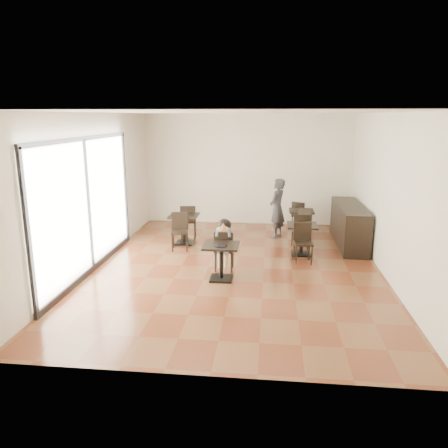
# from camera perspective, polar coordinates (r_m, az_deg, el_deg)

# --- Properties ---
(floor) EXTENTS (6.00, 8.00, 0.01)m
(floor) POSITION_cam_1_polar(r_m,az_deg,el_deg) (9.31, 1.58, -5.70)
(floor) COLOR brown
(floor) RESTS_ON ground
(ceiling) EXTENTS (6.00, 8.00, 0.01)m
(ceiling) POSITION_cam_1_polar(r_m,az_deg,el_deg) (8.76, 1.73, 14.41)
(ceiling) COLOR silver
(ceiling) RESTS_ON floor
(wall_back) EXTENTS (6.00, 0.01, 3.20)m
(wall_back) POSITION_cam_1_polar(r_m,az_deg,el_deg) (12.85, 3.08, 7.10)
(wall_back) COLOR white
(wall_back) RESTS_ON floor
(wall_front) EXTENTS (6.00, 0.01, 3.20)m
(wall_front) POSITION_cam_1_polar(r_m,az_deg,el_deg) (5.03, -1.98, -3.80)
(wall_front) COLOR white
(wall_front) RESTS_ON floor
(wall_left) EXTENTS (0.01, 8.00, 3.20)m
(wall_left) POSITION_cam_1_polar(r_m,az_deg,el_deg) (9.61, -16.54, 4.21)
(wall_left) COLOR white
(wall_left) RESTS_ON floor
(wall_right) EXTENTS (0.01, 8.00, 3.20)m
(wall_right) POSITION_cam_1_polar(r_m,az_deg,el_deg) (9.17, 20.73, 3.44)
(wall_right) COLOR white
(wall_right) RESTS_ON floor
(storefront_window) EXTENTS (0.04, 4.50, 2.60)m
(storefront_window) POSITION_cam_1_polar(r_m,az_deg,el_deg) (9.18, -17.46, 2.44)
(storefront_window) COLOR white
(storefront_window) RESTS_ON floor
(child_table) EXTENTS (0.68, 0.68, 0.72)m
(child_table) POSITION_cam_1_polar(r_m,az_deg,el_deg) (8.54, -0.36, -4.99)
(child_table) COLOR black
(child_table) RESTS_ON floor
(child_chair) EXTENTS (0.39, 0.39, 0.86)m
(child_chair) POSITION_cam_1_polar(r_m,az_deg,el_deg) (9.04, 0.03, -3.43)
(child_chair) COLOR black
(child_chair) RESTS_ON floor
(child) EXTENTS (0.39, 0.54, 1.08)m
(child) POSITION_cam_1_polar(r_m,az_deg,el_deg) (9.00, 0.03, -2.76)
(child) COLOR slate
(child) RESTS_ON child_chair
(plate) EXTENTS (0.24, 0.24, 0.01)m
(plate) POSITION_cam_1_polar(r_m,az_deg,el_deg) (8.33, -0.44, -2.84)
(plate) COLOR black
(plate) RESTS_ON child_table
(pizza_slice) EXTENTS (0.25, 0.19, 0.06)m
(pizza_slice) POSITION_cam_1_polar(r_m,az_deg,el_deg) (8.71, -0.10, -0.62)
(pizza_slice) COLOR #E3C070
(pizza_slice) RESTS_ON child
(adult_patron) EXTENTS (0.57, 0.67, 1.57)m
(adult_patron) POSITION_cam_1_polar(r_m,az_deg,el_deg) (11.46, 6.96, 2.04)
(adult_patron) COLOR #38383C
(adult_patron) RESTS_ON floor
(cafe_table_mid) EXTENTS (0.74, 0.74, 0.72)m
(cafe_table_mid) POSITION_cam_1_polar(r_m,az_deg,el_deg) (10.20, 10.09, -2.03)
(cafe_table_mid) COLOR black
(cafe_table_mid) RESTS_ON floor
(cafe_table_left) EXTENTS (0.79, 0.79, 0.74)m
(cafe_table_left) POSITION_cam_1_polar(r_m,az_deg,el_deg) (10.97, -5.21, -0.69)
(cafe_table_left) COLOR black
(cafe_table_left) RESTS_ON floor
(cafe_table_back) EXTENTS (0.85, 0.85, 0.68)m
(cafe_table_back) POSITION_cam_1_polar(r_m,az_deg,el_deg) (11.88, 10.01, 0.17)
(cafe_table_back) COLOR black
(cafe_table_back) RESTS_ON floor
(chair_mid_a) EXTENTS (0.42, 0.42, 0.86)m
(chair_mid_a) POSITION_cam_1_polar(r_m,az_deg,el_deg) (10.71, 9.92, -0.85)
(chair_mid_a) COLOR black
(chair_mid_a) RESTS_ON floor
(chair_mid_b) EXTENTS (0.42, 0.42, 0.86)m
(chair_mid_b) POSITION_cam_1_polar(r_m,az_deg,el_deg) (9.66, 10.32, -2.51)
(chair_mid_b) COLOR black
(chair_mid_b) RESTS_ON floor
(chair_left_a) EXTENTS (0.45, 0.45, 0.89)m
(chair_left_a) POSITION_cam_1_polar(r_m,az_deg,el_deg) (11.47, -4.68, 0.37)
(chair_left_a) COLOR black
(chair_left_a) RESTS_ON floor
(chair_left_b) EXTENTS (0.45, 0.45, 0.89)m
(chair_left_b) POSITION_cam_1_polar(r_m,az_deg,el_deg) (10.43, -5.80, -1.05)
(chair_left_b) COLOR black
(chair_left_b) RESTS_ON floor
(chair_back_a) EXTENTS (0.49, 0.49, 0.82)m
(chair_back_a) POSITION_cam_1_polar(r_m,az_deg,el_deg) (12.40, 9.87, 1.08)
(chair_back_a) COLOR black
(chair_back_a) RESTS_ON floor
(chair_back_b) EXTENTS (0.49, 0.49, 0.82)m
(chair_back_b) POSITION_cam_1_polar(r_m,az_deg,el_deg) (11.33, 10.20, -0.15)
(chair_back_b) COLOR black
(chair_back_b) RESTS_ON floor
(service_counter) EXTENTS (0.60, 2.40, 1.00)m
(service_counter) POSITION_cam_1_polar(r_m,az_deg,el_deg) (11.23, 16.05, -0.14)
(service_counter) COLOR black
(service_counter) RESTS_ON floor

